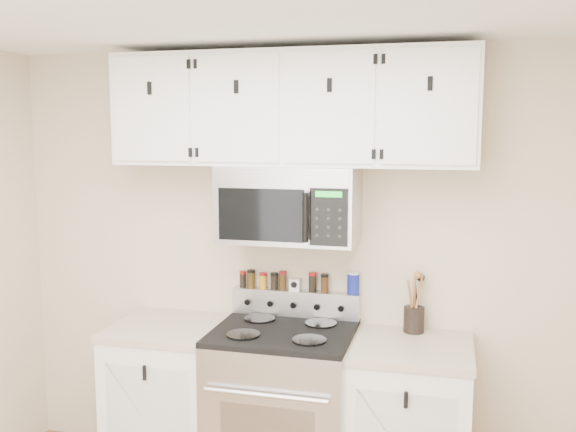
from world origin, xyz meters
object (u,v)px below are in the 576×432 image
at_px(microwave, 289,204).
at_px(salt_canister, 353,283).
at_px(utensil_crock, 414,317).
at_px(range, 283,410).

xyz_separation_m(microwave, salt_canister, (0.34, 0.16, -0.47)).
relative_size(utensil_crock, salt_canister, 2.60).
bearing_deg(range, microwave, 89.77).
bearing_deg(utensil_crock, microwave, -171.44).
height_order(microwave, salt_canister, microwave).
bearing_deg(range, salt_canister, 39.70).
bearing_deg(salt_canister, utensil_crock, -8.42).
xyz_separation_m(microwave, utensil_crock, (0.69, 0.10, -0.63)).
height_order(range, utensil_crock, utensil_crock).
bearing_deg(salt_canister, range, -140.30).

